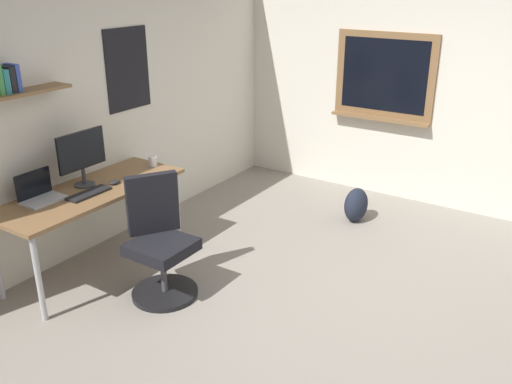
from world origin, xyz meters
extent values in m
plane|color=gray|center=(0.00, 0.00, 0.00)|extent=(5.20, 5.20, 0.00)
cube|color=silver|center=(0.00, 2.45, 1.30)|extent=(5.00, 0.10, 2.60)
cube|color=olive|center=(-0.84, 2.30, 1.55)|extent=(0.68, 0.20, 0.02)
cube|color=black|center=(0.29, 2.39, 1.55)|extent=(0.52, 0.01, 0.74)
cube|color=teal|center=(-1.01, 2.33, 1.65)|extent=(0.04, 0.14, 0.17)
cube|color=black|center=(-0.96, 2.33, 1.66)|extent=(0.04, 0.14, 0.19)
cube|color=#3851B2|center=(-0.91, 2.33, 1.66)|extent=(0.03, 0.14, 0.20)
cube|color=silver|center=(2.45, 0.00, 1.30)|extent=(0.10, 5.00, 2.60)
cube|color=olive|center=(2.38, 0.72, 1.35)|extent=(0.04, 1.10, 0.90)
cube|color=black|center=(2.37, 0.72, 1.35)|extent=(0.01, 0.94, 0.76)
cube|color=olive|center=(2.34, 0.72, 0.89)|extent=(0.12, 1.10, 0.03)
cube|color=olive|center=(-0.57, 2.05, 0.71)|extent=(1.62, 0.64, 0.03)
cylinder|color=#B7B7BC|center=(-1.32, 1.79, 0.35)|extent=(0.04, 0.04, 0.69)
cylinder|color=#B7B7BC|center=(0.18, 1.79, 0.35)|extent=(0.04, 0.04, 0.69)
cylinder|color=#B7B7BC|center=(0.18, 2.31, 0.35)|extent=(0.04, 0.04, 0.69)
cylinder|color=black|center=(-0.58, 1.28, 0.02)|extent=(0.52, 0.52, 0.04)
cylinder|color=#4C4C51|center=(-0.58, 1.28, 0.21)|extent=(0.05, 0.05, 0.34)
cube|color=black|center=(-0.58, 1.28, 0.42)|extent=(0.44, 0.44, 0.09)
cube|color=black|center=(-0.48, 1.45, 0.71)|extent=(0.37, 0.27, 0.48)
cube|color=#ADAFB5|center=(-0.93, 2.16, 0.73)|extent=(0.31, 0.21, 0.02)
cube|color=black|center=(-0.93, 2.26, 0.85)|extent=(0.31, 0.01, 0.21)
cylinder|color=#38383D|center=(-0.53, 2.16, 0.73)|extent=(0.17, 0.17, 0.01)
cylinder|color=#38383D|center=(-0.53, 2.16, 0.81)|extent=(0.03, 0.03, 0.14)
cube|color=black|center=(-0.53, 2.15, 1.03)|extent=(0.46, 0.02, 0.31)
cube|color=black|center=(-0.65, 1.97, 0.74)|extent=(0.37, 0.13, 0.02)
ellipsoid|color=#262628|center=(-0.37, 1.97, 0.74)|extent=(0.10, 0.06, 0.03)
cylinder|color=silver|center=(0.14, 2.02, 0.77)|extent=(0.08, 0.08, 0.09)
ellipsoid|color=#1E2333|center=(1.54, 0.59, 0.18)|extent=(0.32, 0.22, 0.35)
camera|label=1|loc=(-3.31, -1.37, 2.39)|focal=38.61mm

